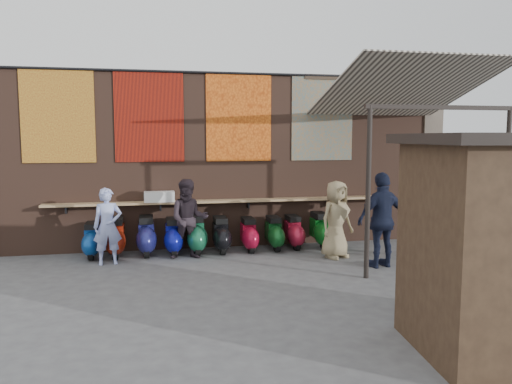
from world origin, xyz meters
TOP-DOWN VIEW (x-y plane):
  - ground at (0.00, 0.00)m, footprint 70.00×70.00m
  - brick_wall at (0.00, 2.70)m, footprint 10.00×0.40m
  - pier_right at (5.20, 2.70)m, footprint 0.50×0.50m
  - eating_counter at (0.00, 2.33)m, footprint 8.00×0.32m
  - shelf_box at (-1.52, 2.30)m, footprint 0.66×0.31m
  - tapestry_redgold at (-3.60, 2.48)m, footprint 1.50×0.02m
  - tapestry_sun at (-1.70, 2.48)m, footprint 1.50×0.02m
  - tapestry_orange at (0.30, 2.48)m, footprint 1.50×0.02m
  - tapestry_multi at (2.30, 2.48)m, footprint 1.50×0.02m
  - hang_rail at (0.00, 2.47)m, footprint 9.50×0.06m
  - scooter_stool_0 at (-2.94, 2.02)m, footprint 0.35×0.78m
  - scooter_stool_1 at (-2.45, 2.01)m, footprint 0.39×0.87m
  - scooter_stool_2 at (-1.82, 2.03)m, footprint 0.40×0.88m
  - scooter_stool_3 at (-1.25, 1.97)m, footprint 0.37×0.83m
  - scooter_stool_4 at (-0.75, 1.97)m, footprint 0.40×0.89m
  - scooter_stool_5 at (-0.20, 1.96)m, footprint 0.37×0.82m
  - scooter_stool_6 at (0.43, 1.95)m, footprint 0.35×0.78m
  - scooter_stool_7 at (1.02, 1.98)m, footprint 0.36×0.79m
  - scooter_stool_8 at (1.49, 2.03)m, footprint 0.36×0.79m
  - scooter_stool_9 at (2.12, 1.98)m, footprint 0.38×0.85m
  - diner_left at (-2.56, 1.40)m, footprint 0.61×0.45m
  - diner_right at (-0.94, 1.52)m, footprint 0.85×0.68m
  - shopper_navy at (2.72, 0.07)m, footprint 1.16×0.63m
  - shopper_grey at (4.24, 0.41)m, footprint 1.31×1.00m
  - shopper_tan at (2.12, 0.99)m, footprint 0.94×0.80m
  - stall_sign at (2.60, -3.00)m, footprint 1.20×0.17m
  - stall_shelf at (2.60, -3.00)m, footprint 1.89×0.31m
  - awning_canvas at (3.50, 0.90)m, footprint 3.20×3.28m
  - awning_ledger at (3.50, 2.49)m, footprint 3.30×0.08m
  - awning_header at (3.50, -0.60)m, footprint 3.00×0.08m
  - awning_post_left at (2.10, -0.60)m, footprint 0.09×0.09m
  - awning_post_right at (4.90, -0.60)m, footprint 0.09×0.09m

SIDE VIEW (x-z plane):
  - ground at x=0.00m, z-range 0.00..0.00m
  - scooter_stool_6 at x=0.43m, z-range 0.00..0.74m
  - scooter_stool_0 at x=-2.94m, z-range 0.00..0.74m
  - scooter_stool_7 at x=1.02m, z-range 0.00..0.75m
  - scooter_stool_8 at x=1.49m, z-range 0.00..0.75m
  - scooter_stool_5 at x=-0.20m, z-range 0.00..0.78m
  - scooter_stool_3 at x=-1.25m, z-range 0.00..0.79m
  - scooter_stool_9 at x=2.12m, z-range 0.00..0.81m
  - scooter_stool_1 at x=-2.45m, z-range 0.00..0.83m
  - scooter_stool_2 at x=-1.82m, z-range 0.00..0.84m
  - scooter_stool_4 at x=-0.75m, z-range 0.00..0.84m
  - diner_left at x=-2.56m, z-range 0.00..1.54m
  - shopper_tan at x=2.12m, z-range 0.00..1.64m
  - diner_right at x=-0.94m, z-range 0.00..1.68m
  - shopper_grey at x=4.24m, z-range 0.00..1.79m
  - stall_shelf at x=2.60m, z-range 0.87..0.93m
  - shopper_navy at x=2.72m, z-range 0.00..1.87m
  - eating_counter at x=0.00m, z-range 1.08..1.12m
  - shelf_box at x=-1.52m, z-range 1.12..1.35m
  - awning_post_left at x=2.10m, z-range 0.00..3.10m
  - awning_post_right at x=4.90m, z-range 0.00..3.10m
  - stall_sign at x=2.60m, z-range 1.54..2.04m
  - brick_wall at x=0.00m, z-range 0.00..4.00m
  - pier_right at x=5.20m, z-range 0.00..4.00m
  - tapestry_redgold at x=-3.60m, z-range 2.00..4.00m
  - tapestry_sun at x=-1.70m, z-range 2.00..4.00m
  - tapestry_orange at x=0.30m, z-range 2.00..4.00m
  - tapestry_multi at x=2.30m, z-range 2.00..4.00m
  - awning_header at x=3.50m, z-range 3.04..3.12m
  - awning_canvas at x=3.50m, z-range 3.07..4.03m
  - awning_ledger at x=3.50m, z-range 3.89..4.01m
  - hang_rail at x=0.00m, z-range 3.95..4.01m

